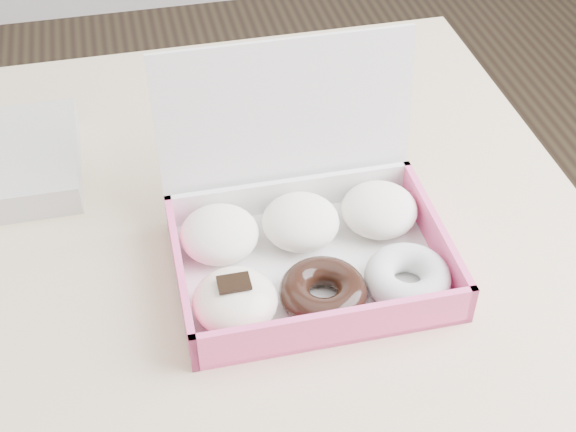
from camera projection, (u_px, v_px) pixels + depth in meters
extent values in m
cube|color=#D5B78C|center=(96.00, 240.00, 0.97)|extent=(1.20, 0.80, 0.04)
cylinder|color=#D5B78C|center=(402.00, 214.00, 1.57)|extent=(0.05, 0.05, 0.71)
cube|color=white|center=(311.00, 270.00, 0.90)|extent=(0.30, 0.22, 0.01)
cube|color=#FC5592|center=(336.00, 328.00, 0.81)|extent=(0.30, 0.01, 0.05)
cube|color=white|center=(290.00, 196.00, 0.97)|extent=(0.30, 0.01, 0.05)
cube|color=#FC5592|center=(181.00, 277.00, 0.87)|extent=(0.01, 0.22, 0.05)
cube|color=#FC5592|center=(435.00, 237.00, 0.91)|extent=(0.01, 0.22, 0.05)
cube|color=white|center=(286.00, 128.00, 0.93)|extent=(0.30, 0.03, 0.22)
ellipsoid|color=white|center=(219.00, 234.00, 0.91)|extent=(0.09, 0.09, 0.05)
ellipsoid|color=white|center=(301.00, 222.00, 0.92)|extent=(0.09, 0.09, 0.05)
ellipsoid|color=white|center=(379.00, 210.00, 0.94)|extent=(0.09, 0.09, 0.05)
ellipsoid|color=#F4E1C4|center=(235.00, 301.00, 0.83)|extent=(0.09, 0.09, 0.05)
cube|color=black|center=(234.00, 283.00, 0.81)|extent=(0.03, 0.02, 0.00)
torus|color=black|center=(323.00, 292.00, 0.85)|extent=(0.10, 0.10, 0.03)
torus|color=silver|center=(407.00, 277.00, 0.87)|extent=(0.10, 0.10, 0.03)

